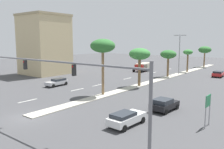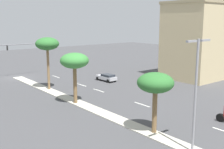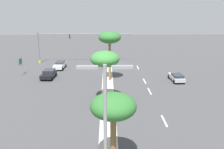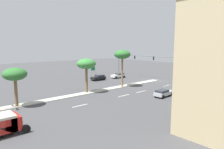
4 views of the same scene
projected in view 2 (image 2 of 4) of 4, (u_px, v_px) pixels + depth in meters
ground_plane at (99, 112)px, 33.90m from camera, size 160.00×160.00×0.00m
median_curb at (144, 130)px, 28.03m from camera, size 1.80×68.89×0.12m
lane_stripe_rear at (56, 77)px, 55.19m from camera, size 0.20×2.80×0.01m
lane_stripe_near at (81, 85)px, 48.12m from camera, size 0.20×2.80×0.01m
lane_stripe_inboard at (99, 90)px, 44.27m from camera, size 0.20×2.80×0.01m
lane_stripe_leading at (142, 104)px, 36.85m from camera, size 0.20×2.80×0.01m
commercial_building at (195, 41)px, 52.56m from camera, size 10.02×9.69×14.34m
palm_tree_center at (47, 45)px, 43.41m from camera, size 3.65×3.65×8.23m
palm_tree_trailing at (74, 62)px, 36.25m from camera, size 3.73×3.73×6.68m
palm_tree_leading at (155, 84)px, 26.54m from camera, size 3.53×3.53×5.93m
street_lamp_far at (196, 87)px, 22.36m from camera, size 2.90×0.24×9.36m
sedan_silver_center at (107, 77)px, 51.18m from camera, size 2.02×4.31×1.30m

